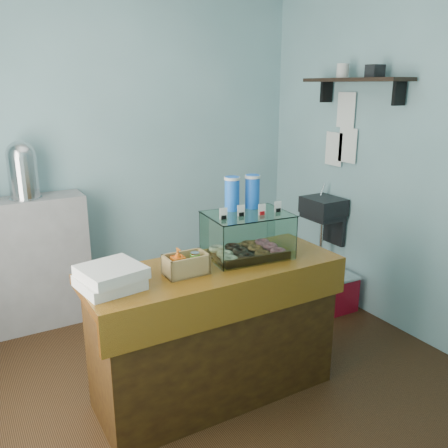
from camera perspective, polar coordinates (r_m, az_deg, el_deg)
ground at (r=3.52m, az=-3.17°, el=-17.45°), size 3.50×3.50×0.00m
room_shell at (r=2.96m, az=-3.31°, el=11.40°), size 3.54×3.04×2.82m
counter at (r=3.09m, az=-1.12°, el=-12.70°), size 1.60×0.60×0.90m
back_shelf at (r=4.21m, az=-22.81°, el=-4.54°), size 1.00×0.32×1.10m
display_case at (r=3.05m, az=2.66°, el=-0.65°), size 0.55×0.43×0.50m
condiment_crate at (r=2.77m, az=-4.69°, el=-4.88°), size 0.25×0.15×0.17m
pastry_boxes at (r=2.65m, az=-13.52°, el=-6.23°), size 0.37×0.36×0.12m
coffee_urn at (r=4.00m, az=-23.09°, el=6.15°), size 0.25×0.25×0.45m
red_cooler at (r=4.41m, az=13.10°, el=-8.06°), size 0.38×0.29×0.33m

